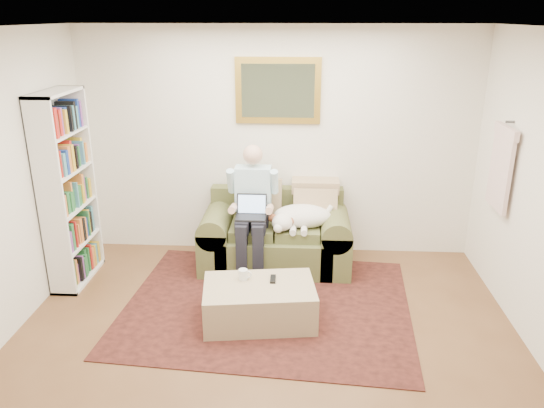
# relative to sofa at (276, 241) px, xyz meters

# --- Properties ---
(room_shell) EXTENTS (4.51, 5.00, 2.61)m
(room_shell) POSITION_rel_sofa_xyz_m (-0.01, -1.70, 1.02)
(room_shell) COLOR brown
(room_shell) RESTS_ON ground
(rug) EXTENTS (2.90, 2.40, 0.01)m
(rug) POSITION_rel_sofa_xyz_m (-0.03, -0.91, -0.28)
(rug) COLOR black
(rug) RESTS_ON room_shell
(sofa) EXTENTS (1.65, 0.84, 0.99)m
(sofa) POSITION_rel_sofa_xyz_m (0.00, 0.00, 0.00)
(sofa) COLOR brown
(sofa) RESTS_ON room_shell
(seated_man) EXTENTS (0.54, 0.77, 1.38)m
(seated_man) POSITION_rel_sofa_xyz_m (-0.25, -0.15, 0.41)
(seated_man) COLOR #8CCAD8
(seated_man) RESTS_ON sofa
(laptop) EXTENTS (0.32, 0.25, 0.23)m
(laptop) POSITION_rel_sofa_xyz_m (-0.25, -0.21, 0.44)
(laptop) COLOR black
(laptop) RESTS_ON seated_man
(sleeping_dog) EXTENTS (0.68, 0.43, 0.25)m
(sleeping_dog) POSITION_rel_sofa_xyz_m (0.30, -0.08, 0.35)
(sleeping_dog) COLOR white
(sleeping_dog) RESTS_ON sofa
(ottoman) EXTENTS (1.08, 0.77, 0.37)m
(ottoman) POSITION_rel_sofa_xyz_m (-0.09, -1.18, -0.10)
(ottoman) COLOR tan
(ottoman) RESTS_ON room_shell
(coffee_mug) EXTENTS (0.08, 0.08, 0.10)m
(coffee_mug) POSITION_rel_sofa_xyz_m (-0.25, -1.07, 0.13)
(coffee_mug) COLOR white
(coffee_mug) RESTS_ON ottoman
(tv_remote) EXTENTS (0.05, 0.15, 0.02)m
(tv_remote) POSITION_rel_sofa_xyz_m (0.03, -1.07, 0.09)
(tv_remote) COLOR black
(tv_remote) RESTS_ON ottoman
(bookshelf) EXTENTS (0.28, 0.80, 2.00)m
(bookshelf) POSITION_rel_sofa_xyz_m (-2.11, -0.45, 0.72)
(bookshelf) COLOR white
(bookshelf) RESTS_ON room_shell
(wall_mirror) EXTENTS (0.94, 0.04, 0.72)m
(wall_mirror) POSITION_rel_sofa_xyz_m (0.00, 0.42, 1.62)
(wall_mirror) COLOR gold
(wall_mirror) RESTS_ON room_shell
(hanging_shirt) EXTENTS (0.06, 0.52, 0.90)m
(hanging_shirt) POSITION_rel_sofa_xyz_m (2.18, -0.45, 1.07)
(hanging_shirt) COLOR beige
(hanging_shirt) RESTS_ON room_shell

